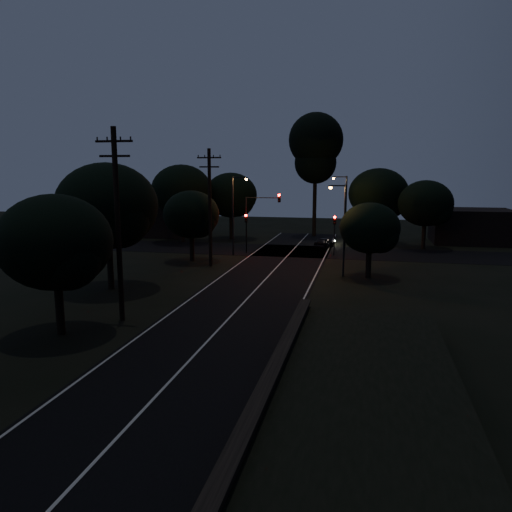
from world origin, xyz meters
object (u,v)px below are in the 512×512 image
at_px(streetlight_a, 235,210).
at_px(tall_pine, 316,147).
at_px(utility_pole_mid, 118,222).
at_px(signal_left, 246,226).
at_px(signal_right, 335,228).
at_px(car, 324,242).
at_px(utility_pole_far, 210,206).
at_px(signal_mast, 262,212).
at_px(streetlight_b, 344,207).
at_px(streetlight_c, 342,224).

bearing_deg(streetlight_a, tall_pine, 69.64).
distance_m(utility_pole_mid, signal_left, 25.19).
distance_m(tall_pine, streetlight_a, 19.38).
height_order(signal_right, car, signal_right).
bearing_deg(utility_pole_mid, tall_pine, 80.07).
distance_m(utility_pole_mid, streetlight_a, 23.04).
height_order(utility_pole_far, signal_mast, utility_pole_far).
bearing_deg(signal_right, streetlight_b, 80.00).
relative_size(utility_pole_far, streetlight_b, 1.31).
bearing_deg(streetlight_c, utility_pole_mid, -128.26).
relative_size(signal_left, signal_mast, 0.66).
distance_m(utility_pole_far, signal_left, 8.53).
bearing_deg(signal_mast, streetlight_c, -48.81).
distance_m(utility_pole_far, streetlight_c, 12.05).
distance_m(streetlight_a, streetlight_c, 13.72).
height_order(signal_left, car, signal_left).
relative_size(signal_right, streetlight_b, 0.51).
height_order(utility_pole_far, signal_right, utility_pole_far).
xyz_separation_m(signal_mast, streetlight_b, (8.22, 4.01, 0.30)).
bearing_deg(signal_left, utility_pole_far, -99.94).
relative_size(tall_pine, signal_left, 3.88).
height_order(signal_mast, streetlight_a, streetlight_a).
bearing_deg(tall_pine, streetlight_c, -79.07).
bearing_deg(streetlight_b, streetlight_c, -87.86).
xyz_separation_m(signal_right, signal_mast, (-7.51, 0.00, 1.50)).
distance_m(signal_mast, car, 8.83).
xyz_separation_m(streetlight_a, streetlight_c, (11.14, -8.00, -0.29)).
relative_size(signal_right, signal_mast, 0.66).
height_order(utility_pole_mid, signal_mast, utility_pole_mid).
distance_m(signal_left, streetlight_b, 10.84).
relative_size(tall_pine, streetlight_b, 1.99).
height_order(utility_pole_mid, car, utility_pole_mid).
xyz_separation_m(streetlight_a, car, (8.51, 7.15, -4.04)).
bearing_deg(tall_pine, car, -77.41).
relative_size(utility_pole_far, signal_right, 2.56).
relative_size(signal_left, streetlight_a, 0.51).
xyz_separation_m(tall_pine, streetlight_b, (4.31, -11.00, -6.84)).
xyz_separation_m(tall_pine, streetlight_a, (-6.31, -17.00, -6.84)).
bearing_deg(utility_pole_far, streetlight_a, 83.41).
height_order(streetlight_c, car, streetlight_c).
relative_size(tall_pine, signal_mast, 2.55).
bearing_deg(car, signal_right, 122.11).
bearing_deg(signal_left, signal_mast, 0.13).
bearing_deg(tall_pine, signal_left, -110.46).
relative_size(utility_pole_far, signal_left, 2.56).
distance_m(tall_pine, signal_right, 17.69).
xyz_separation_m(utility_pole_far, streetlight_a, (0.69, 6.00, -0.85)).
height_order(utility_pole_mid, streetlight_a, utility_pole_mid).
xyz_separation_m(utility_pole_far, car, (9.20, 13.15, -4.89)).
bearing_deg(streetlight_a, signal_mast, 39.77).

